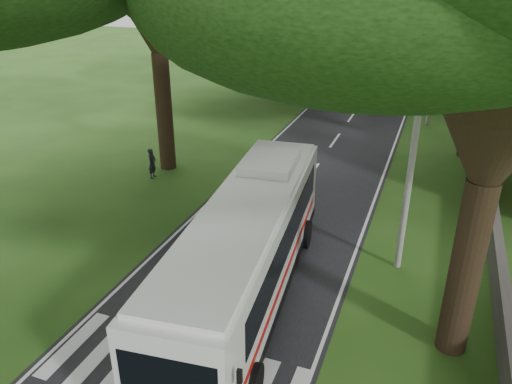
{
  "coord_description": "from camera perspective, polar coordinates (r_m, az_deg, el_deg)",
  "views": [
    {
      "loc": [
        6.08,
        -11.29,
        10.74
      ],
      "look_at": [
        -0.4,
        6.08,
        2.2
      ],
      "focal_mm": 35.0,
      "sensor_mm": 36.0,
      "label": 1
    }
  ],
  "objects": [
    {
      "name": "crosswalk",
      "position": [
        15.45,
        -9.7,
        -19.76
      ],
      "size": [
        8.0,
        3.0,
        0.01
      ],
      "primitive_type": "cube",
      "color": "silver",
      "rests_on": "ground"
    },
    {
      "name": "property_wall",
      "position": [
        36.84,
        24.31,
        6.54
      ],
      "size": [
        0.35,
        50.0,
        1.2
      ],
      "primitive_type": "cube",
      "color": "#383533",
      "rests_on": "ground"
    },
    {
      "name": "distant_car_c",
      "position": [
        70.4,
        18.31,
        15.3
      ],
      "size": [
        2.13,
        4.36,
        1.22
      ],
      "primitive_type": "imported",
      "rotation": [
        0.0,
        0.0,
        3.24
      ],
      "color": "maroon",
      "rests_on": "road"
    },
    {
      "name": "coach_bus",
      "position": [
        16.81,
        -0.96,
        -6.44
      ],
      "size": [
        3.97,
        13.04,
        3.79
      ],
      "rotation": [
        0.0,
        0.0,
        0.1
      ],
      "color": "white",
      "rests_on": "ground"
    },
    {
      "name": "pole_near",
      "position": [
        18.5,
        17.31,
        2.81
      ],
      "size": [
        1.6,
        0.24,
        8.0
      ],
      "color": "gray",
      "rests_on": "ground"
    },
    {
      "name": "distant_car_a",
      "position": [
        46.95,
        9.01,
        12.0
      ],
      "size": [
        1.92,
        3.68,
        1.19
      ],
      "primitive_type": "imported",
      "rotation": [
        0.0,
        0.0,
        3.29
      ],
      "color": "#9C9DA1",
      "rests_on": "road"
    },
    {
      "name": "road",
      "position": [
        38.33,
        10.6,
        8.05
      ],
      "size": [
        8.0,
        120.0,
        0.04
      ],
      "primitive_type": "cube",
      "color": "black",
      "rests_on": "ground"
    },
    {
      "name": "pole_far",
      "position": [
        57.67,
        20.65,
        16.71
      ],
      "size": [
        1.6,
        0.24,
        8.0
      ],
      "color": "gray",
      "rests_on": "ground"
    },
    {
      "name": "distant_car_b",
      "position": [
        65.18,
        12.65,
        15.3
      ],
      "size": [
        1.73,
        4.13,
        1.33
      ],
      "primitive_type": "imported",
      "rotation": [
        0.0,
        0.0,
        0.08
      ],
      "color": "navy",
      "rests_on": "road"
    },
    {
      "name": "pedestrian",
      "position": [
        27.7,
        -11.78,
        3.23
      ],
      "size": [
        0.44,
        0.63,
        1.66
      ],
      "primitive_type": "imported",
      "rotation": [
        0.0,
        0.0,
        1.65
      ],
      "color": "black",
      "rests_on": "ground"
    },
    {
      "name": "pole_mid",
      "position": [
        37.87,
        19.81,
        13.35
      ],
      "size": [
        1.6,
        0.24,
        8.0
      ],
      "color": "gray",
      "rests_on": "ground"
    },
    {
      "name": "ground",
      "position": [
        16.73,
        -6.24,
        -15.39
      ],
      "size": [
        140.0,
        140.0,
        0.0
      ],
      "primitive_type": "plane",
      "color": "#244714",
      "rests_on": "ground"
    }
  ]
}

